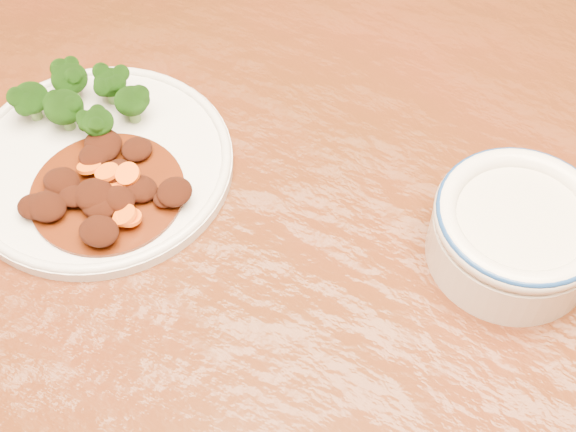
% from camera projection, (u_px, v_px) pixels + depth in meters
% --- Properties ---
extents(dining_table, '(1.57, 1.03, 0.75)m').
position_uv_depth(dining_table, '(340.00, 329.00, 0.72)').
color(dining_table, '#56200F').
rests_on(dining_table, ground).
extents(dinner_plate, '(0.24, 0.24, 0.02)m').
position_uv_depth(dinner_plate, '(99.00, 163.00, 0.72)').
color(dinner_plate, silver).
rests_on(dinner_plate, dining_table).
extents(broccoli_florets, '(0.12, 0.08, 0.04)m').
position_uv_depth(broccoli_florets, '(80.00, 98.00, 0.73)').
color(broccoli_florets, '#6D9B50').
rests_on(broccoli_florets, dinner_plate).
extents(mince_stew, '(0.14, 0.13, 0.03)m').
position_uv_depth(mince_stew, '(100.00, 188.00, 0.69)').
color(mince_stew, '#4D1C08').
rests_on(mince_stew, dinner_plate).
extents(dip_bowl, '(0.14, 0.14, 0.06)m').
position_uv_depth(dip_bowl, '(516.00, 231.00, 0.65)').
color(dip_bowl, silver).
rests_on(dip_bowl, dining_table).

